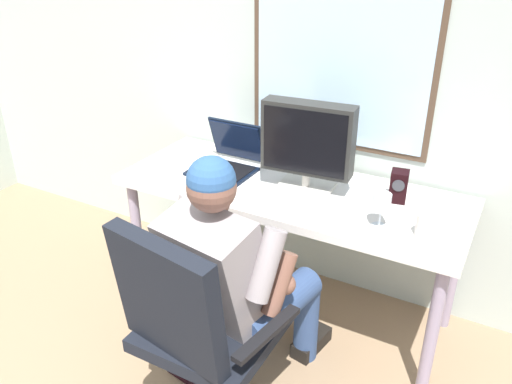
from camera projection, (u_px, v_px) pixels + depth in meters
wall_rear at (297, 37)px, 2.72m from camera, size 5.21×0.08×2.85m
desk at (290, 201)px, 2.67m from camera, size 1.78×0.68×0.76m
office_chair at (193, 320)px, 2.05m from camera, size 0.67×0.64×0.98m
person_seated at (237, 271)px, 2.21m from camera, size 0.58×0.86×1.20m
crt_monitor at (308, 141)px, 2.51m from camera, size 0.46×0.24×0.45m
laptop at (229, 157)px, 2.82m from camera, size 0.33×0.35×0.25m
wine_glass at (382, 204)px, 2.24m from camera, size 0.08×0.08×0.16m
desk_speaker at (399, 186)px, 2.47m from camera, size 0.10×0.10×0.15m
coffee_mug at (427, 226)px, 2.19m from camera, size 0.09×0.09×0.10m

